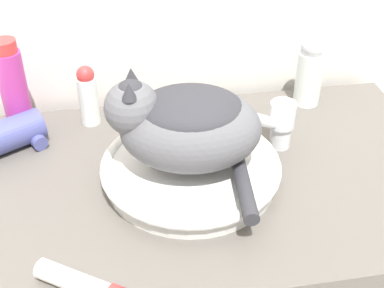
# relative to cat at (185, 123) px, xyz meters

# --- Properties ---
(sink_basin) EXTENTS (0.35, 0.35, 0.04)m
(sink_basin) POSITION_rel_cat_xyz_m (0.01, -0.00, -0.11)
(sink_basin) COLOR silver
(sink_basin) RESTS_ON vanity_counter
(cat) EXTENTS (0.30, 0.31, 0.19)m
(cat) POSITION_rel_cat_xyz_m (0.00, 0.00, 0.00)
(cat) COLOR #56565B
(cat) RESTS_ON sink_basin
(faucet) EXTENTS (0.14, 0.08, 0.13)m
(faucet) POSITION_rel_cat_xyz_m (0.20, 0.07, -0.07)
(faucet) COLOR silver
(faucet) RESTS_ON vanity_counter
(lotion_bottle_white) EXTENTS (0.06, 0.06, 0.17)m
(lotion_bottle_white) POSITION_rel_cat_xyz_m (0.33, 0.24, -0.05)
(lotion_bottle_white) COLOR silver
(lotion_bottle_white) RESTS_ON vanity_counter
(deodorant_stick) EXTENTS (0.04, 0.04, 0.14)m
(deodorant_stick) POSITION_rel_cat_xyz_m (-0.18, 0.24, -0.06)
(deodorant_stick) COLOR silver
(deodorant_stick) RESTS_ON vanity_counter
(shampoo_bottle_tall) EXTENTS (0.06, 0.06, 0.21)m
(shampoo_bottle_tall) POSITION_rel_cat_xyz_m (-0.33, 0.24, -0.03)
(shampoo_bottle_tall) COLOR #B2338C
(shampoo_bottle_tall) RESTS_ON vanity_counter
(cream_tube) EXTENTS (0.14, 0.11, 0.04)m
(cream_tube) POSITION_rel_cat_xyz_m (-0.20, -0.24, -0.12)
(cream_tube) COLOR silver
(cream_tube) RESTS_ON vanity_counter
(hair_dryer) EXTENTS (0.19, 0.15, 0.07)m
(hair_dryer) POSITION_rel_cat_xyz_m (-0.35, 0.16, -0.10)
(hair_dryer) COLOR #474C8C
(hair_dryer) RESTS_ON vanity_counter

